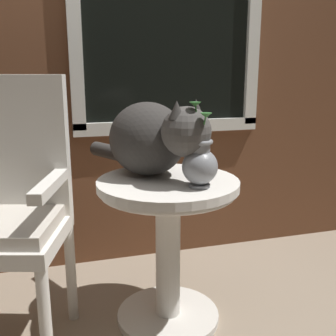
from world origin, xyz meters
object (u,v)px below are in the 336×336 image
Objects in this scene: wicker_side_table at (168,226)px; pewter_vase_with_ivy at (200,163)px; cat at (153,138)px; wicker_chair at (4,201)px.

pewter_vase_with_ivy is at bearing -56.42° from wicker_side_table.
wicker_side_table is 0.34m from pewter_vase_with_ivy.
pewter_vase_with_ivy is at bearing -58.10° from cat.
wicker_side_table is 0.60× the size of wicker_chair.
cat is 1.98× the size of pewter_vase_with_ivy.
cat is at bearing 121.90° from pewter_vase_with_ivy.
pewter_vase_with_ivy is (0.09, -0.13, 0.30)m from wicker_side_table.
wicker_chair is at bearing 174.08° from wicker_side_table.
wicker_side_table is 1.98× the size of pewter_vase_with_ivy.
wicker_chair is at bearing 164.77° from pewter_vase_with_ivy.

